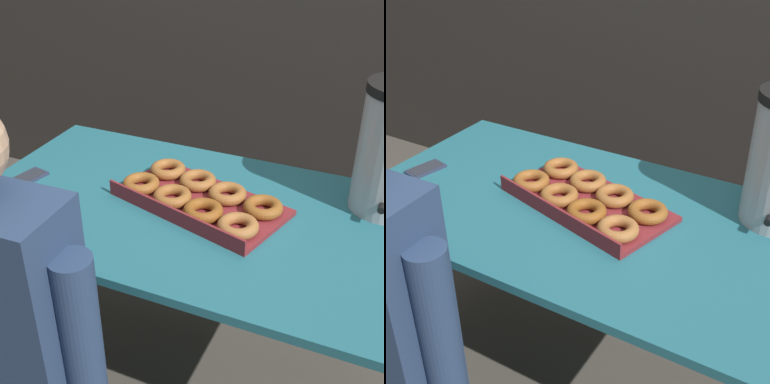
{
  "view_description": "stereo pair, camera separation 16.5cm",
  "coord_description": "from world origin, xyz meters",
  "views": [
    {
      "loc": [
        0.58,
        -1.31,
        1.62
      ],
      "look_at": [
        0.01,
        0.0,
        0.77
      ],
      "focal_mm": 50.0,
      "sensor_mm": 36.0,
      "label": 1
    },
    {
      "loc": [
        0.73,
        -1.23,
        1.62
      ],
      "look_at": [
        0.01,
        0.0,
        0.77
      ],
      "focal_mm": 50.0,
      "sensor_mm": 36.0,
      "label": 2
    }
  ],
  "objects": [
    {
      "name": "donut_box",
      "position": [
        0.02,
        0.03,
        0.74
      ],
      "size": [
        0.59,
        0.42,
        0.05
      ],
      "rotation": [
        0.0,
        0.0,
        -0.28
      ],
      "color": "maroon",
      "rests_on": "folding_table"
    },
    {
      "name": "cell_phone",
      "position": [
        -0.59,
        -0.06,
        0.72
      ],
      "size": [
        0.1,
        0.14,
        0.01
      ],
      "rotation": [
        0.0,
        0.0,
        -0.21
      ],
      "color": "#2D334C",
      "rests_on": "folding_table"
    },
    {
      "name": "folding_table",
      "position": [
        0.0,
        0.0,
        0.67
      ],
      "size": [
        1.42,
        0.81,
        0.71
      ],
      "color": "#236675",
      "rests_on": "ground"
    },
    {
      "name": "ground_plane",
      "position": [
        0.0,
        0.0,
        0.0
      ],
      "size": [
        12.0,
        12.0,
        0.0
      ],
      "primitive_type": "plane",
      "color": "#4C473F"
    }
  ]
}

